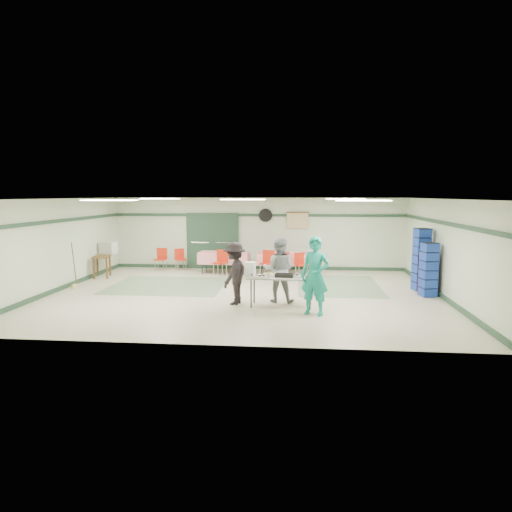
# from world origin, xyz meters

# --- Properties ---
(floor) EXTENTS (11.00, 11.00, 0.00)m
(floor) POSITION_xyz_m (0.00, 0.00, 0.00)
(floor) COLOR #BEB699
(floor) RESTS_ON ground
(ceiling) EXTENTS (11.00, 11.00, 0.00)m
(ceiling) POSITION_xyz_m (0.00, 0.00, 2.70)
(ceiling) COLOR white
(ceiling) RESTS_ON wall_back
(wall_back) EXTENTS (11.00, 0.00, 11.00)m
(wall_back) POSITION_xyz_m (0.00, 4.50, 1.35)
(wall_back) COLOR beige
(wall_back) RESTS_ON floor
(wall_front) EXTENTS (11.00, 0.00, 11.00)m
(wall_front) POSITION_xyz_m (0.00, -4.50, 1.35)
(wall_front) COLOR beige
(wall_front) RESTS_ON floor
(wall_left) EXTENTS (0.00, 9.00, 9.00)m
(wall_left) POSITION_xyz_m (-5.50, 0.00, 1.35)
(wall_left) COLOR beige
(wall_left) RESTS_ON floor
(wall_right) EXTENTS (0.00, 9.00, 9.00)m
(wall_right) POSITION_xyz_m (5.50, 0.00, 1.35)
(wall_right) COLOR beige
(wall_right) RESTS_ON floor
(trim_back) EXTENTS (11.00, 0.06, 0.10)m
(trim_back) POSITION_xyz_m (0.00, 4.47, 2.05)
(trim_back) COLOR #213C29
(trim_back) RESTS_ON wall_back
(baseboard_back) EXTENTS (11.00, 0.06, 0.12)m
(baseboard_back) POSITION_xyz_m (0.00, 4.47, 0.06)
(baseboard_back) COLOR #213C29
(baseboard_back) RESTS_ON floor
(trim_left) EXTENTS (0.06, 9.00, 0.10)m
(trim_left) POSITION_xyz_m (-5.47, 0.00, 2.05)
(trim_left) COLOR #213C29
(trim_left) RESTS_ON wall_back
(baseboard_left) EXTENTS (0.06, 9.00, 0.12)m
(baseboard_left) POSITION_xyz_m (-5.47, 0.00, 0.06)
(baseboard_left) COLOR #213C29
(baseboard_left) RESTS_ON floor
(trim_right) EXTENTS (0.06, 9.00, 0.10)m
(trim_right) POSITION_xyz_m (5.47, 0.00, 2.05)
(trim_right) COLOR #213C29
(trim_right) RESTS_ON wall_back
(baseboard_right) EXTENTS (0.06, 9.00, 0.12)m
(baseboard_right) POSITION_xyz_m (5.47, 0.00, 0.06)
(baseboard_right) COLOR #213C29
(baseboard_right) RESTS_ON floor
(green_patch_a) EXTENTS (3.50, 3.00, 0.01)m
(green_patch_a) POSITION_xyz_m (-2.50, 1.00, 0.00)
(green_patch_a) COLOR gray
(green_patch_a) RESTS_ON floor
(green_patch_b) EXTENTS (2.50, 3.50, 0.01)m
(green_patch_b) POSITION_xyz_m (2.80, 1.50, 0.00)
(green_patch_b) COLOR gray
(green_patch_b) RESTS_ON floor
(double_door_left) EXTENTS (0.90, 0.06, 2.10)m
(double_door_left) POSITION_xyz_m (-2.20, 4.44, 1.05)
(double_door_left) COLOR gray
(double_door_left) RESTS_ON floor
(double_door_right) EXTENTS (0.90, 0.06, 2.10)m
(double_door_right) POSITION_xyz_m (-1.25, 4.44, 1.05)
(double_door_right) COLOR gray
(double_door_right) RESTS_ON floor
(door_frame) EXTENTS (2.00, 0.03, 2.15)m
(door_frame) POSITION_xyz_m (-1.73, 4.42, 1.05)
(door_frame) COLOR #213C29
(door_frame) RESTS_ON floor
(wall_fan) EXTENTS (0.50, 0.10, 0.50)m
(wall_fan) POSITION_xyz_m (0.30, 4.44, 2.05)
(wall_fan) COLOR black
(wall_fan) RESTS_ON wall_back
(scroll_banner) EXTENTS (0.80, 0.02, 0.60)m
(scroll_banner) POSITION_xyz_m (1.50, 4.44, 1.85)
(scroll_banner) COLOR #CFB681
(scroll_banner) RESTS_ON wall_back
(serving_table) EXTENTS (1.72, 0.76, 0.76)m
(serving_table) POSITION_xyz_m (1.13, -1.33, 0.71)
(serving_table) COLOR #A7A7A2
(serving_table) RESTS_ON floor
(sheet_tray_right) EXTENTS (0.56, 0.44, 0.02)m
(sheet_tray_right) POSITION_xyz_m (1.73, -1.34, 0.77)
(sheet_tray_right) COLOR silver
(sheet_tray_right) RESTS_ON serving_table
(sheet_tray_mid) EXTENTS (0.59, 0.46, 0.02)m
(sheet_tray_mid) POSITION_xyz_m (0.96, -1.19, 0.77)
(sheet_tray_mid) COLOR silver
(sheet_tray_mid) RESTS_ON serving_table
(sheet_tray_left) EXTENTS (0.65, 0.51, 0.02)m
(sheet_tray_left) POSITION_xyz_m (0.52, -1.47, 0.77)
(sheet_tray_left) COLOR silver
(sheet_tray_left) RESTS_ON serving_table
(baking_pan) EXTENTS (0.47, 0.30, 0.08)m
(baking_pan) POSITION_xyz_m (1.20, -1.37, 0.80)
(baking_pan) COLOR black
(baking_pan) RESTS_ON serving_table
(foam_box_stack) EXTENTS (0.26, 0.24, 0.35)m
(foam_box_stack) POSITION_xyz_m (0.32, -1.24, 0.93)
(foam_box_stack) COLOR white
(foam_box_stack) RESTS_ON serving_table
(volunteer_teal) EXTENTS (0.79, 0.66, 1.85)m
(volunteer_teal) POSITION_xyz_m (1.94, -2.09, 0.93)
(volunteer_teal) COLOR #159483
(volunteer_teal) RESTS_ON floor
(volunteer_grey) EXTENTS (0.89, 0.73, 1.71)m
(volunteer_grey) POSITION_xyz_m (1.04, -0.85, 0.85)
(volunteer_grey) COLOR gray
(volunteer_grey) RESTS_ON floor
(volunteer_dark) EXTENTS (0.85, 1.16, 1.61)m
(volunteer_dark) POSITION_xyz_m (-0.08, -1.21, 0.80)
(volunteer_dark) COLOR black
(volunteer_dark) RESTS_ON floor
(dining_table_a) EXTENTS (1.96, 0.91, 0.77)m
(dining_table_a) POSITION_xyz_m (1.08, 3.44, 0.57)
(dining_table_a) COLOR red
(dining_table_a) RESTS_ON floor
(dining_table_b) EXTENTS (1.82, 0.86, 0.77)m
(dining_table_b) POSITION_xyz_m (-1.12, 3.44, 0.57)
(dining_table_b) COLOR red
(dining_table_b) RESTS_ON floor
(chair_a) EXTENTS (0.41, 0.41, 0.84)m
(chair_a) POSITION_xyz_m (1.04, 2.88, 0.51)
(chair_a) COLOR red
(chair_a) RESTS_ON floor
(chair_b) EXTENTS (0.53, 0.53, 0.91)m
(chair_b) POSITION_xyz_m (0.49, 2.88, 0.56)
(chair_b) COLOR red
(chair_b) RESTS_ON floor
(chair_c) EXTENTS (0.51, 0.51, 0.83)m
(chair_c) POSITION_xyz_m (1.63, 2.87, 0.51)
(chair_c) COLOR red
(chair_c) RESTS_ON floor
(chair_d) EXTENTS (0.52, 0.52, 0.91)m
(chair_d) POSITION_xyz_m (-1.14, 2.88, 0.56)
(chair_d) COLOR red
(chair_d) RESTS_ON floor
(chair_loose_a) EXTENTS (0.52, 0.52, 0.81)m
(chair_loose_a) POSITION_xyz_m (-2.87, 3.91, 0.49)
(chair_loose_a) COLOR red
(chair_loose_a) RESTS_ON floor
(chair_loose_b) EXTENTS (0.41, 0.41, 0.84)m
(chair_loose_b) POSITION_xyz_m (-3.54, 3.73, 0.52)
(chair_loose_b) COLOR red
(chair_loose_b) RESTS_ON floor
(crate_stack_blue_a) EXTENTS (0.48, 0.48, 1.84)m
(crate_stack_blue_a) POSITION_xyz_m (5.15, 0.99, 0.92)
(crate_stack_blue_a) COLOR #193499
(crate_stack_blue_a) RESTS_ON floor
(crate_stack_red) EXTENTS (0.46, 0.46, 1.24)m
(crate_stack_red) POSITION_xyz_m (5.15, 0.47, 0.62)
(crate_stack_red) COLOR maroon
(crate_stack_red) RESTS_ON floor
(crate_stack_blue_b) EXTENTS (0.46, 0.46, 1.51)m
(crate_stack_blue_b) POSITION_xyz_m (5.15, 0.17, 0.75)
(crate_stack_blue_b) COLOR #193499
(crate_stack_blue_b) RESTS_ON floor
(printer_table) EXTENTS (0.70, 0.90, 0.74)m
(printer_table) POSITION_xyz_m (-5.15, 2.18, 0.63)
(printer_table) COLOR brown
(printer_table) RESTS_ON floor
(office_printer) EXTENTS (0.57, 0.52, 0.41)m
(office_printer) POSITION_xyz_m (-5.15, 2.77, 0.95)
(office_printer) COLOR #AEAFAA
(office_printer) RESTS_ON printer_table
(broom) EXTENTS (0.05, 0.22, 1.36)m
(broom) POSITION_xyz_m (-5.23, 0.42, 0.71)
(broom) COLOR brown
(broom) RESTS_ON floor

